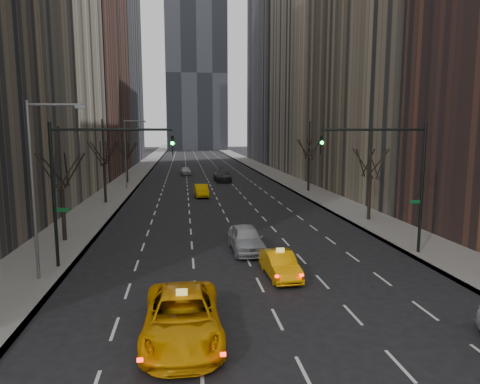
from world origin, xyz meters
name	(u,v)px	position (x,y,z in m)	size (l,w,h in m)	color
ground	(304,373)	(0.00, 0.00, 0.00)	(400.00, 400.00, 0.00)	black
sidewalk_left	(138,172)	(-12.25, 70.00, 0.07)	(4.50, 320.00, 0.15)	slate
sidewalk_right	(266,170)	(12.25, 70.00, 0.07)	(4.50, 320.00, 0.15)	slate
bld_left_far	(76,46)	(-21.50, 66.00, 22.00)	(14.00, 28.00, 44.00)	brown
bld_left_deep	(105,36)	(-21.50, 96.00, 30.00)	(14.00, 30.00, 60.00)	#5D5D61
bld_right_far	(324,32)	(21.50, 64.00, 25.00)	(14.00, 28.00, 50.00)	#B4A98A
bld_right_deep	(284,44)	(21.50, 95.00, 29.00)	(14.00, 30.00, 58.00)	#5D5D61
tower_far	(195,0)	(2.00, 170.00, 60.00)	(24.00, 24.00, 120.00)	black
tree_lw_b	(62,189)	(-12.00, 18.00, 3.72)	(3.36, 3.50, 7.82)	black
tree_lw_c	(104,166)	(-12.00, 34.00, 4.04)	(3.36, 3.50, 8.74)	black
tree_lw_d	(127,159)	(-12.00, 52.00, 3.56)	(3.36, 3.50, 7.36)	black
tree_rw_b	(370,178)	(12.00, 22.00, 3.72)	(3.36, 3.50, 7.82)	black
tree_rw_c	(309,160)	(12.00, 40.00, 4.04)	(3.36, 3.50, 8.74)	black
traffic_mast_left	(85,171)	(-9.11, 12.00, 5.49)	(6.69, 0.39, 8.00)	black
traffic_mast_right	(397,167)	(9.11, 12.00, 5.49)	(6.69, 0.39, 8.00)	black
streetlight_near	(39,173)	(-10.84, 10.00, 5.62)	(2.83, 0.22, 9.00)	slate
streetlight_far	(128,147)	(-10.84, 45.00, 5.62)	(2.83, 0.22, 9.00)	slate
taxi_suv	(182,317)	(-3.85, 2.82, 0.85)	(2.83, 6.14, 1.71)	#F5A405
taxi_sedan	(280,264)	(1.27, 9.07, 0.67)	(1.42, 4.06, 1.34)	#FFA405
silver_sedan_ahead	(246,239)	(0.19, 14.10, 0.83)	(1.96, 4.88, 1.66)	#A6A9AE
far_taxi	(201,191)	(-1.69, 37.67, 0.72)	(1.53, 4.38, 1.44)	#DEAC04
far_suv_grey	(222,176)	(2.18, 52.77, 0.85)	(2.38, 5.85, 1.70)	#2C2C31
far_car_white	(186,171)	(-3.38, 63.11, 0.72)	(1.70, 4.23, 1.44)	silver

